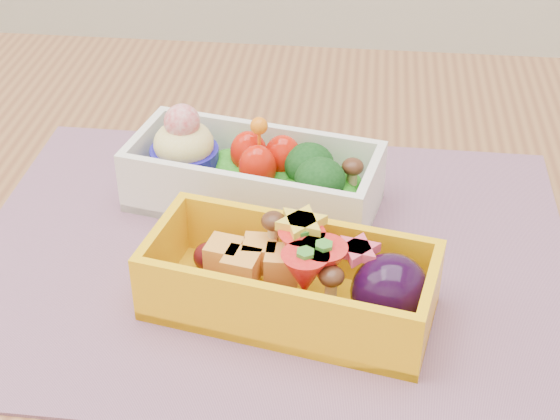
# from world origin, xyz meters

# --- Properties ---
(table) EXTENTS (1.20, 0.80, 0.75)m
(table) POSITION_xyz_m (0.00, 0.00, 0.65)
(table) COLOR brown
(table) RESTS_ON ground
(placemat) EXTENTS (0.45, 0.35, 0.00)m
(placemat) POSITION_xyz_m (-0.02, 0.01, 0.75)
(placemat) COLOR gray
(placemat) RESTS_ON table
(bento_white) EXTENTS (0.21, 0.12, 0.08)m
(bento_white) POSITION_xyz_m (-0.04, 0.08, 0.78)
(bento_white) COLOR white
(bento_white) RESTS_ON placemat
(bento_yellow) EXTENTS (0.20, 0.12, 0.06)m
(bento_yellow) POSITION_xyz_m (0.00, -0.05, 0.78)
(bento_yellow) COLOR #FFB90D
(bento_yellow) RESTS_ON placemat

